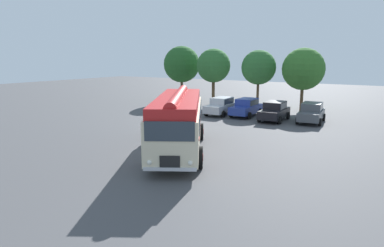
% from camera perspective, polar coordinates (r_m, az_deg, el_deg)
% --- Properties ---
extents(ground_plane, '(120.00, 120.00, 0.00)m').
position_cam_1_polar(ground_plane, '(19.46, -3.99, -5.20)').
color(ground_plane, '#474749').
extents(vintage_bus, '(7.13, 9.97, 3.49)m').
position_cam_1_polar(vintage_bus, '(19.73, -2.30, 0.70)').
color(vintage_bus, beige).
rests_on(vintage_bus, ground).
extents(car_near_left, '(1.96, 4.20, 1.66)m').
position_cam_1_polar(car_near_left, '(32.80, 4.91, 2.93)').
color(car_near_left, '#B7BABF').
rests_on(car_near_left, ground).
extents(car_mid_left, '(1.99, 4.22, 1.66)m').
position_cam_1_polar(car_mid_left, '(32.23, 9.04, 2.69)').
color(car_mid_left, navy).
rests_on(car_mid_left, ground).
extents(car_mid_right, '(2.06, 4.25, 1.66)m').
position_cam_1_polar(car_mid_right, '(30.46, 13.58, 2.04)').
color(car_mid_right, black).
rests_on(car_mid_right, ground).
extents(car_far_right, '(2.22, 4.33, 1.66)m').
position_cam_1_polar(car_far_right, '(30.49, 19.29, 1.74)').
color(car_far_right, '#4C5156').
rests_on(car_far_right, ground).
extents(tree_far_left, '(4.44, 4.44, 6.79)m').
position_cam_1_polar(tree_far_left, '(42.68, -1.69, 9.88)').
color(tree_far_left, '#4C3823').
rests_on(tree_far_left, ground).
extents(tree_left_of_centre, '(3.77, 3.77, 6.39)m').
position_cam_1_polar(tree_left_of_centre, '(38.90, 3.45, 9.66)').
color(tree_left_of_centre, '#4C3823').
rests_on(tree_left_of_centre, ground).
extents(tree_centre, '(3.66, 3.66, 6.20)m').
position_cam_1_polar(tree_centre, '(37.48, 11.13, 9.16)').
color(tree_centre, '#4C3823').
rests_on(tree_centre, ground).
extents(tree_right_of_centre, '(4.24, 4.24, 6.37)m').
position_cam_1_polar(tree_right_of_centre, '(36.68, 17.93, 8.78)').
color(tree_right_of_centre, '#4C3823').
rests_on(tree_right_of_centre, ground).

